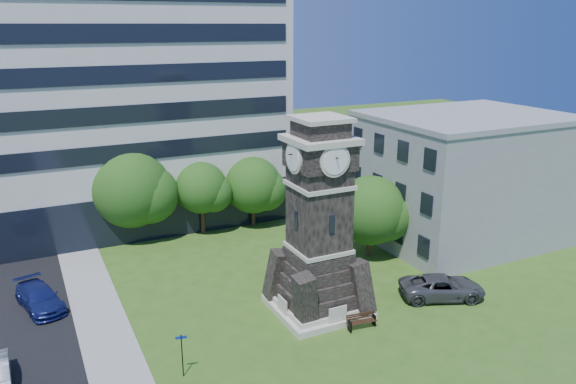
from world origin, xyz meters
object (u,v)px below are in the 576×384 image
clock_tower (319,231)px  park_bench (361,320)px  car_street_north (40,298)px  street_sign (182,351)px  car_east_lot (442,287)px

clock_tower → park_bench: (1.23, -3.11, -4.79)m
car_street_north → park_bench: size_ratio=2.75×
park_bench → street_sign: 10.83m
car_east_lot → park_bench: size_ratio=3.06×
car_street_north → car_east_lot: car_east_lot is taller
car_street_north → car_east_lot: 25.82m
car_street_north → car_east_lot: (23.77, -10.07, 0.05)m
car_east_lot → street_sign: size_ratio=2.30×
clock_tower → park_bench: clock_tower is taller
park_bench → clock_tower: bearing=118.6°
car_street_north → street_sign: size_ratio=2.06×
car_east_lot → street_sign: (-17.65, -0.94, 0.73)m
car_east_lot → street_sign: bearing=115.6°
car_street_north → street_sign: bearing=-75.1°
car_street_north → clock_tower: bearing=-40.9°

